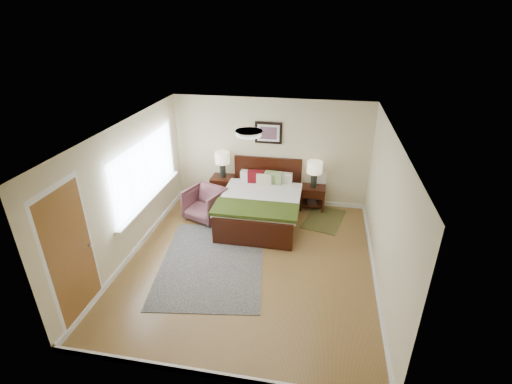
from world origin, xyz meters
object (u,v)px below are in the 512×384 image
Objects in this scene: rug_persian at (212,262)px; lamp_right at (315,170)px; lamp_left at (222,160)px; armchair at (205,204)px; nightstand_left at (223,182)px; nightstand_right at (313,195)px; bed at (261,200)px.

lamp_right is at bearing 46.76° from rug_persian.
lamp_left reaches higher than armchair.
armchair is at bearing -102.82° from lamp_left.
nightstand_left is 2.19m from lamp_right.
armchair is at bearing -159.83° from nightstand_right.
rug_persian is at bearing -80.30° from lamp_left.
lamp_right reaches higher than armchair.
lamp_left is 2.70m from rug_persian.
armchair is at bearing -176.27° from bed.
lamp_left is at bearing 180.00° from lamp_right.
lamp_right reaches higher than nightstand_left.
nightstand_right is (2.13, 0.01, -0.17)m from nightstand_left.
nightstand_left is at bearing -90.00° from lamp_left.
armchair is at bearing -103.14° from nightstand_left.
armchair is 1.72m from rug_persian.
nightstand_left is 1.05× the size of lamp_right.
lamp_right reaches higher than rug_persian.
rug_persian is (-1.72, -2.43, -0.34)m from nightstand_right.
rug_persian is at bearing -110.81° from bed.
lamp_right is at bearing 35.88° from bed.
bed is at bearing -144.12° from lamp_right.
nightstand_right is at bearing 0.26° from nightstand_left.
bed is 1.30m from nightstand_left.
nightstand_right is 2.26m from lamp_left.
nightstand_left is 2.14m from nightstand_right.
bed reaches higher than nightstand_right.
nightstand_right is (1.09, 0.78, -0.17)m from bed.
rug_persian is (0.42, -2.44, -1.07)m from lamp_left.
armchair is (-1.24, -0.08, -0.16)m from bed.
nightstand_left is 0.56m from lamp_left.
lamp_left is at bearing 179.68° from nightstand_right.
lamp_left is 0.23× the size of rug_persian.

